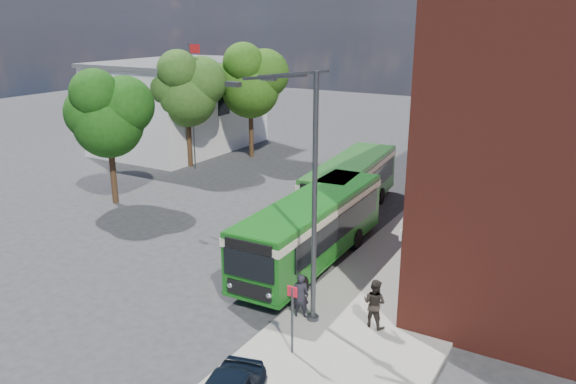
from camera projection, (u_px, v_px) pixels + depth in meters
The scene contains 14 objects.
ground at pixel (229, 271), 24.54m from camera, with size 120.00×120.00×0.00m, color #2C2C2F.
pavement at pixel (439, 241), 27.74m from camera, with size 6.00×48.00×0.15m, color gray.
kerb_line at pixel (381, 231), 29.23m from camera, with size 0.12×48.00×0.01m, color beige.
white_building at pixel (180, 105), 46.97m from camera, with size 9.40×13.40×7.30m.
flagpole at pixel (193, 102), 39.80m from camera, with size 0.95×0.10×9.00m.
street_lamp at pixel (305, 196), 19.14m from camera, with size 2.96×2.38×9.00m.
bus_stop_sign at pixel (292, 315), 17.93m from camera, with size 0.35×0.08×2.52m.
bus_front at pixel (312, 224), 24.93m from camera, with size 2.88×10.72×3.02m.
bus_rear at pixel (351, 181), 31.56m from camera, with size 3.52×10.11×3.02m.
pedestrian_a at pixel (300, 295), 20.31m from camera, with size 0.62×0.41×1.69m, color black.
pedestrian_b at pixel (374, 303), 19.64m from camera, with size 0.87×0.68×1.79m, color black.
tree_left at pixel (107, 113), 32.08m from camera, with size 4.73×4.50×7.99m.
tree_mid at pixel (187, 88), 40.26m from camera, with size 5.07×4.82×8.56m.
tree_right at pixel (250, 80), 43.03m from camera, with size 5.30×5.03×8.94m.
Camera 1 is at (13.53, -18.05, 10.59)m, focal length 35.00 mm.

